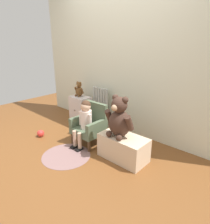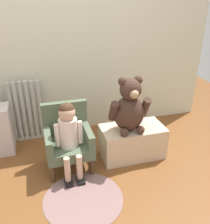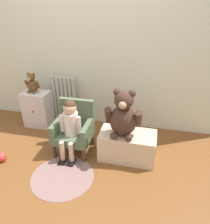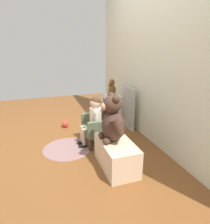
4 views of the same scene
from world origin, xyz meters
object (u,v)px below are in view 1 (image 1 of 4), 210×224
Objects in this scene: radiator at (100,107)px; small_teddy_bear at (79,90)px; floor_rug at (66,156)px; small_dresser at (81,110)px; large_teddy_bear at (119,119)px; child_figure at (85,117)px; low_bench at (123,148)px; child_armchair at (90,125)px; toy_ball at (41,133)px.

small_teddy_bear is at bearing -155.37° from radiator.
small_teddy_bear is 1.39m from floor_rug.
small_dresser is 1.44m from large_teddy_bear.
low_bench is at bearing 6.88° from child_figure.
radiator reaches higher than child_armchair.
radiator is at bearing 69.85° from toy_ball.
radiator is at bearing 121.22° from child_armchair.
child_armchair is at bearing 29.70° from toy_ball.
child_armchair is 0.90m from toy_ball.
small_dresser is at bearing 87.54° from toy_ball.
toy_ball is at bearing -164.56° from large_teddy_bear.
child_armchair is (0.37, -0.62, -0.05)m from radiator.
radiator is at bearing 109.90° from floor_rug.
radiator is 1.29× the size of large_teddy_bear.
child_armchair is at bearing 90.00° from child_figure.
low_bench is at bearing -18.40° from small_teddy_bear.
radiator is 1.01× the size of child_figure.
child_armchair is 0.93× the size of floor_rug.
radiator is 1.25m from floor_rug.
floor_rug is (0.76, -0.94, -0.26)m from small_dresser.
child_figure is at bearing -175.15° from large_teddy_bear.
floor_rug is at bearing -142.24° from low_bench.
small_teddy_bear is at bearing 129.63° from floor_rug.
child_figure is 6.11× the size of toy_ball.
floor_rug is 5.83× the size of toy_ball.
radiator reaches higher than floor_rug.
child_figure is 0.95m from small_teddy_bear.
low_bench is 1.48m from toy_ball.
toy_ball is (-0.38, -1.05, -0.29)m from radiator.
child_figure is at bearing -62.73° from radiator.
radiator is 1.20m from large_teddy_bear.
low_bench is 1.56m from small_teddy_bear.
small_dresser is at bearing -24.94° from small_teddy_bear.
radiator is 0.51m from small_teddy_bear.
small_teddy_bear is (-0.03, 0.02, 0.38)m from small_dresser.
child_figure is (0.37, -0.72, 0.10)m from radiator.
large_teddy_bear is at bearing 15.44° from toy_ball.
floor_rug is at bearing -5.71° from toy_ball.
small_teddy_bear is at bearing 159.80° from large_teddy_bear.
toy_ball is at bearing -92.46° from small_dresser.
child_figure is 0.91m from toy_ball.
large_teddy_bear is 0.82× the size of floor_rug.
child_armchair reaches higher than small_dresser.
radiator reaches higher than child_figure.
large_teddy_bear is at bearing 38.80° from floor_rug.
small_teddy_bear reaches higher than low_bench.
toy_ball is at bearing -156.84° from child_figure.
large_teddy_bear is at bearing -5.45° from child_armchair.
small_dresser is 0.88m from toy_ball.
radiator is 1.15m from toy_ball.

